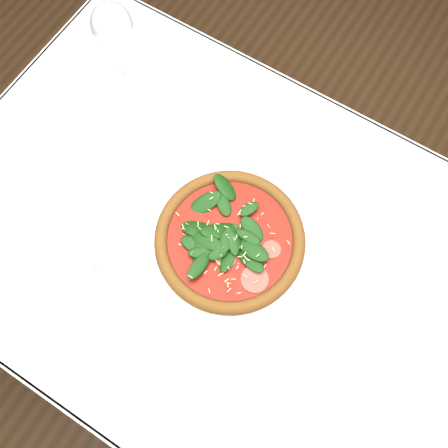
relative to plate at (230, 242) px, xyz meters
The scene contains 8 objects.
ground 0.76m from the plate, 58.96° to the right, with size 6.00×6.00×0.00m, color brown.
dining_table 0.11m from the plate, 58.96° to the right, with size 1.21×0.81×0.75m.
plate is the anchor object (origin of this frame).
pizza 0.02m from the plate, 90.00° to the left, with size 0.37×0.37×0.04m.
wine_glass 0.47m from the plate, 152.34° to the left, with size 0.08×0.08×0.20m.
napkin 0.23m from the plate, 143.10° to the right, with size 0.14×0.07×0.01m, color white.
fork 0.22m from the plate, 147.13° to the right, with size 0.04×0.13×0.00m.
saucer_far 0.37m from the plate, 30.93° to the left, with size 0.14×0.14×0.01m.
Camera 1 is at (0.14, -0.24, 1.67)m, focal length 40.00 mm.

